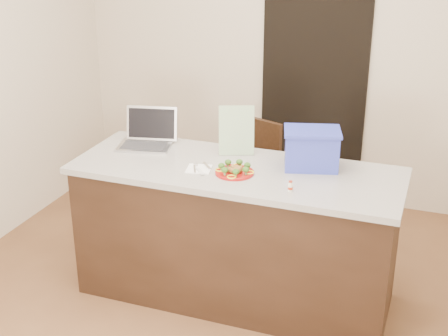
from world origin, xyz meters
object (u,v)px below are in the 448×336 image
(yogurt_bottle, at_px, (290,187))
(blue_box, at_px, (312,148))
(napkin, at_px, (199,169))
(laptop, at_px, (148,135))
(island, at_px, (236,233))
(chair, at_px, (255,172))
(plate, at_px, (235,172))

(yogurt_bottle, bearing_deg, blue_box, 85.77)
(napkin, bearing_deg, blue_box, 22.85)
(laptop, relative_size, blue_box, 1.00)
(island, relative_size, blue_box, 5.20)
(yogurt_bottle, relative_size, laptop, 0.16)
(blue_box, distance_m, chair, 1.05)
(island, height_order, napkin, napkin)
(island, relative_size, plate, 8.69)
(blue_box, bearing_deg, laptop, 163.49)
(island, height_order, blue_box, blue_box)
(yogurt_bottle, height_order, blue_box, blue_box)
(island, relative_size, chair, 2.22)
(plate, xyz_separation_m, napkin, (-0.23, -0.01, -0.01))
(plate, distance_m, blue_box, 0.50)
(plate, bearing_deg, napkin, -177.54)
(napkin, relative_size, laptop, 0.37)
(napkin, height_order, yogurt_bottle, yogurt_bottle)
(plate, relative_size, laptop, 0.60)
(island, bearing_deg, plate, -76.69)
(island, relative_size, napkin, 13.96)
(yogurt_bottle, xyz_separation_m, laptop, (-1.10, 0.42, 0.04))
(plate, xyz_separation_m, yogurt_bottle, (0.38, -0.13, 0.02))
(island, distance_m, laptop, 0.90)
(island, relative_size, yogurt_bottle, 32.74)
(blue_box, bearing_deg, yogurt_bottle, -109.58)
(laptop, distance_m, chair, 0.99)
(laptop, relative_size, chair, 0.43)
(plate, bearing_deg, laptop, 158.59)
(napkin, xyz_separation_m, laptop, (-0.49, 0.29, 0.06))
(island, height_order, laptop, laptop)
(yogurt_bottle, xyz_separation_m, chair, (-0.55, 1.10, -0.42))
(laptop, bearing_deg, blue_box, -13.60)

